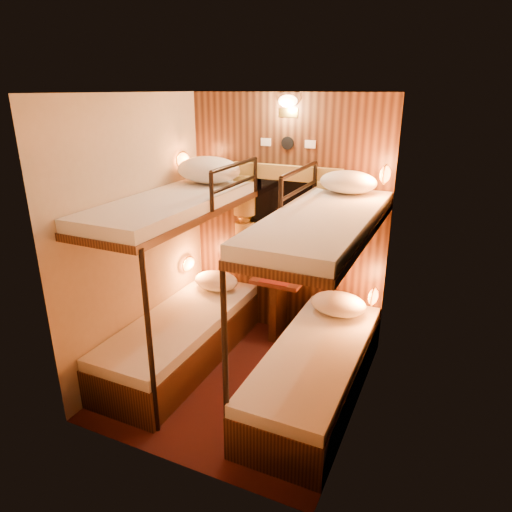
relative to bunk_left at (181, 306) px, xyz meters
The scene contains 22 objects.
floor 0.86m from the bunk_left, ahead, with size 2.10×2.10×0.00m, color #38120F.
ceiling 1.95m from the bunk_left, ahead, with size 2.10×2.10×0.00m, color silver.
wall_back 1.34m from the bunk_left, 56.56° to the left, with size 2.40×2.40×0.00m, color #C6B293.
wall_front 1.44m from the bunk_left, 59.93° to the right, with size 2.40×2.40×0.00m, color #C6B293.
wall_left 0.74m from the bunk_left, 168.93° to the right, with size 2.40×2.40×0.00m, color #C6B293.
wall_right 1.77m from the bunk_left, ahead, with size 2.40×2.40×0.00m, color #C6B293.
back_panel 1.33m from the bunk_left, 56.16° to the left, with size 2.00×0.03×2.40m, color black.
bunk_left is the anchor object (origin of this frame).
bunk_right 1.30m from the bunk_left, ahead, with size 0.72×1.90×1.82m.
window 1.30m from the bunk_left, 55.30° to the left, with size 1.00×0.12×0.79m.
curtains 1.32m from the bunk_left, 54.32° to the left, with size 1.10×0.22×1.00m.
back_fixtures 2.03m from the bunk_left, 55.16° to the left, with size 0.54×0.09×0.48m.
reading_lamps 1.13m from the bunk_left, 44.25° to the left, with size 2.00×0.20×1.25m.
table 1.02m from the bunk_left, 50.33° to the left, with size 0.50×0.34×0.66m.
bottle_left 0.99m from the bunk_left, 59.32° to the left, with size 0.06×0.06×0.22m.
bottle_right 1.02m from the bunk_left, 47.70° to the left, with size 0.07×0.07×0.26m.
sachet_a 1.15m from the bunk_left, 41.48° to the left, with size 0.08×0.06×0.01m, color silver.
sachet_b 1.12m from the bunk_left, 49.17° to the left, with size 0.07×0.05×0.01m, color silver.
pillow_lower_left 0.67m from the bunk_left, 90.19° to the left, with size 0.47×0.34×0.19m, color white.
pillow_lower_right 1.45m from the bunk_left, 26.52° to the left, with size 0.52×0.37×0.20m, color white.
pillow_upper_left 1.30m from the bunk_left, 90.21° to the left, with size 0.63×0.45×0.25m, color white.
pillow_upper_right 1.85m from the bunk_left, 28.25° to the left, with size 0.49×0.35×0.19m, color white.
Camera 1 is at (1.54, -3.05, 2.43)m, focal length 32.00 mm.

